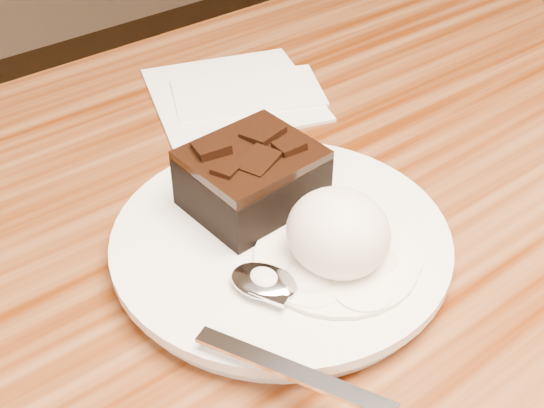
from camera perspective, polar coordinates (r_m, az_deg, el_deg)
plate at (r=0.50m, az=0.71°, el=-3.28°), size 0.24×0.24×0.02m
brownie at (r=0.51m, az=-1.61°, el=1.79°), size 0.09×0.08×0.04m
ice_cream_scoop at (r=0.46m, az=5.33°, el=-2.31°), size 0.07×0.07×0.06m
melt_puddle at (r=0.48m, az=5.17°, el=-4.34°), size 0.11×0.11×0.00m
spoon at (r=0.45m, az=-0.65°, el=-6.40°), size 0.11×0.18×0.01m
napkin at (r=0.69m, az=-3.13°, el=8.87°), size 0.19×0.19×0.01m
crumb_a at (r=0.49m, az=-0.74°, el=-2.24°), size 0.01×0.01×0.00m
crumb_b at (r=0.46m, az=6.31°, el=-6.52°), size 0.01×0.01×0.00m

